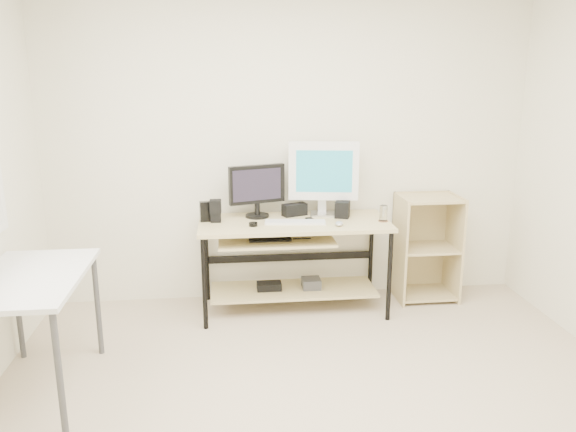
% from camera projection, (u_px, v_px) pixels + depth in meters
% --- Properties ---
extents(room, '(4.01, 4.01, 2.62)m').
position_uv_depth(room, '(306.00, 194.00, 2.73)').
color(room, '#C2B095').
rests_on(room, ground).
extents(desk, '(1.50, 0.65, 0.75)m').
position_uv_depth(desk, '(291.00, 247.00, 4.50)').
color(desk, '#D1C084').
rests_on(desk, ground).
extents(side_table, '(0.60, 1.00, 0.75)m').
position_uv_depth(side_table, '(30.00, 289.00, 3.27)').
color(side_table, white).
rests_on(side_table, ground).
extents(shelf_unit, '(0.50, 0.40, 0.90)m').
position_uv_depth(shelf_unit, '(425.00, 246.00, 4.80)').
color(shelf_unit, '#CAB77E').
rests_on(shelf_unit, ground).
extents(black_monitor, '(0.46, 0.19, 0.43)m').
position_uv_depth(black_monitor, '(257.00, 188.00, 4.51)').
color(black_monitor, black).
rests_on(black_monitor, desk).
extents(white_imac, '(0.57, 0.18, 0.61)m').
position_uv_depth(white_imac, '(324.00, 173.00, 4.55)').
color(white_imac, silver).
rests_on(white_imac, desk).
extents(keyboard, '(0.48, 0.19, 0.02)m').
position_uv_depth(keyboard, '(295.00, 222.00, 4.38)').
color(keyboard, white).
rests_on(keyboard, desk).
extents(mouse, '(0.08, 0.11, 0.03)m').
position_uv_depth(mouse, '(339.00, 224.00, 4.31)').
color(mouse, '#B3B3B8').
rests_on(mouse, desk).
extents(center_speaker, '(0.22, 0.16, 0.10)m').
position_uv_depth(center_speaker, '(295.00, 210.00, 4.60)').
color(center_speaker, black).
rests_on(center_speaker, desk).
extents(speaker_left, '(0.09, 0.09, 0.18)m').
position_uv_depth(speaker_left, '(216.00, 210.00, 4.40)').
color(speaker_left, black).
rests_on(speaker_left, desk).
extents(speaker_right, '(0.14, 0.14, 0.13)m').
position_uv_depth(speaker_right, '(342.00, 209.00, 4.54)').
color(speaker_right, black).
rests_on(speaker_right, desk).
extents(audio_controller, '(0.09, 0.06, 0.16)m').
position_uv_depth(audio_controller, '(205.00, 212.00, 4.42)').
color(audio_controller, black).
rests_on(audio_controller, desk).
extents(volume_puck, '(0.09, 0.09, 0.03)m').
position_uv_depth(volume_puck, '(253.00, 224.00, 4.29)').
color(volume_puck, black).
rests_on(volume_puck, desk).
extents(smartphone, '(0.08, 0.11, 0.01)m').
position_uv_depth(smartphone, '(310.00, 219.00, 4.48)').
color(smartphone, black).
rests_on(smartphone, desk).
extents(coaster, '(0.10, 0.10, 0.01)m').
position_uv_depth(coaster, '(383.00, 221.00, 4.44)').
color(coaster, '#8F6040').
rests_on(coaster, desk).
extents(drinking_glass, '(0.07, 0.07, 0.12)m').
position_uv_depth(drinking_glass, '(383.00, 213.00, 4.42)').
color(drinking_glass, white).
rests_on(drinking_glass, coaster).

